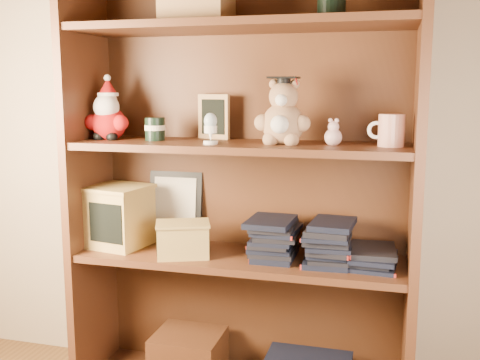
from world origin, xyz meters
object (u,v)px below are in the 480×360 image
Objects in this scene: bookcase at (243,189)px; treats_box at (119,216)px; grad_teddy_bear at (283,118)px; teacher_mug at (391,130)px.

treats_box is (-0.47, -0.05, -0.11)m from bookcase.
bookcase is 0.48m from treats_box.
treats_box is (-0.62, 0.01, -0.37)m from grad_teddy_bear.
bookcase reaches higher than treats_box.
bookcase reaches higher than teacher_mug.
teacher_mug is at bearing 1.14° from grad_teddy_bear.
teacher_mug reaches higher than treats_box.
grad_teddy_bear is at bearing -20.66° from bookcase.
grad_teddy_bear is at bearing -178.86° from teacher_mug.
teacher_mug is at bearing 0.06° from treats_box.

